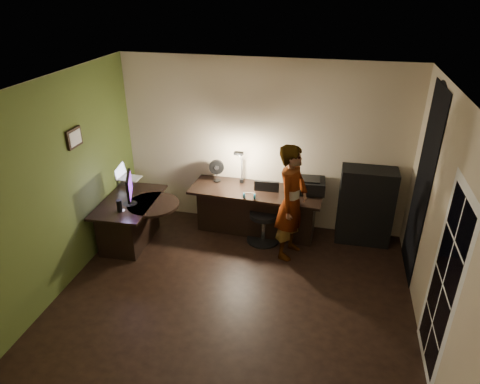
% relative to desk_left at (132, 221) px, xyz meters
% --- Properties ---
extents(floor, '(4.50, 4.00, 0.01)m').
position_rel_desk_left_xyz_m(floor, '(1.83, -0.94, -0.37)').
color(floor, black).
rests_on(floor, ground).
extents(ceiling, '(4.50, 4.00, 0.01)m').
position_rel_desk_left_xyz_m(ceiling, '(1.83, -0.94, 2.34)').
color(ceiling, silver).
rests_on(ceiling, floor).
extents(wall_back, '(4.50, 0.01, 2.70)m').
position_rel_desk_left_xyz_m(wall_back, '(1.83, 1.06, 0.99)').
color(wall_back, '#C7B595').
rests_on(wall_back, floor).
extents(wall_front, '(4.50, 0.01, 2.70)m').
position_rel_desk_left_xyz_m(wall_front, '(1.83, -2.95, 0.99)').
color(wall_front, '#C7B595').
rests_on(wall_front, floor).
extents(wall_left, '(0.01, 4.00, 2.70)m').
position_rel_desk_left_xyz_m(wall_left, '(-0.42, -0.94, 0.99)').
color(wall_left, '#C7B595').
rests_on(wall_left, floor).
extents(wall_right, '(0.01, 4.00, 2.70)m').
position_rel_desk_left_xyz_m(wall_right, '(4.08, -0.94, 0.99)').
color(wall_right, '#C7B595').
rests_on(wall_right, floor).
extents(green_wall_overlay, '(0.00, 4.00, 2.70)m').
position_rel_desk_left_xyz_m(green_wall_overlay, '(-0.41, -0.94, 0.99)').
color(green_wall_overlay, '#495B23').
rests_on(green_wall_overlay, floor).
extents(arched_doorway, '(0.01, 0.90, 2.60)m').
position_rel_desk_left_xyz_m(arched_doorway, '(4.07, 0.21, 0.94)').
color(arched_doorway, black).
rests_on(arched_doorway, floor).
extents(french_door, '(0.02, 0.92, 2.10)m').
position_rel_desk_left_xyz_m(french_door, '(4.07, -1.49, 0.69)').
color(french_door, white).
rests_on(french_door, floor).
extents(framed_picture, '(0.04, 0.30, 0.25)m').
position_rel_desk_left_xyz_m(framed_picture, '(-0.39, -0.49, 1.49)').
color(framed_picture, black).
rests_on(framed_picture, wall_left).
extents(desk_left, '(0.81, 1.28, 0.72)m').
position_rel_desk_left_xyz_m(desk_left, '(0.00, 0.00, 0.00)').
color(desk_left, black).
rests_on(desk_left, floor).
extents(desk_right, '(2.07, 0.81, 0.76)m').
position_rel_desk_left_xyz_m(desk_right, '(1.80, 0.69, 0.02)').
color(desk_right, black).
rests_on(desk_right, floor).
extents(cabinet, '(0.81, 0.41, 1.21)m').
position_rel_desk_left_xyz_m(cabinet, '(3.47, 0.84, 0.24)').
color(cabinet, black).
rests_on(cabinet, floor).
extents(laptop_stand, '(0.26, 0.22, 0.10)m').
position_rel_desk_left_xyz_m(laptop_stand, '(-0.28, 0.56, 0.40)').
color(laptop_stand, silver).
rests_on(laptop_stand, desk_left).
extents(laptop, '(0.37, 0.35, 0.24)m').
position_rel_desk_left_xyz_m(laptop, '(-0.24, 0.56, 0.57)').
color(laptop, silver).
rests_on(laptop, laptop_stand).
extents(monitor, '(0.29, 0.52, 0.34)m').
position_rel_desk_left_xyz_m(monitor, '(0.06, -0.07, 0.52)').
color(monitor, black).
rests_on(monitor, desk_left).
extents(mouse, '(0.06, 0.09, 0.03)m').
position_rel_desk_left_xyz_m(mouse, '(0.05, -0.30, 0.36)').
color(mouse, silver).
rests_on(mouse, desk_left).
extents(phone, '(0.08, 0.13, 0.01)m').
position_rel_desk_left_xyz_m(phone, '(-0.15, -0.04, 0.35)').
color(phone, black).
rests_on(phone, desk_left).
extents(pen, '(0.02, 0.15, 0.01)m').
position_rel_desk_left_xyz_m(pen, '(0.21, -0.02, 0.35)').
color(pen, black).
rests_on(pen, desk_left).
extents(speaker, '(0.08, 0.08, 0.19)m').
position_rel_desk_left_xyz_m(speaker, '(0.03, -0.33, 0.44)').
color(speaker, black).
rests_on(speaker, desk_left).
extents(notepad, '(0.21, 0.26, 0.01)m').
position_rel_desk_left_xyz_m(notepad, '(0.07, -0.24, 0.35)').
color(notepad, silver).
rests_on(notepad, desk_left).
extents(desk_fan, '(0.26, 0.19, 0.37)m').
position_rel_desk_left_xyz_m(desk_fan, '(1.13, 0.86, 0.59)').
color(desk_fan, black).
rests_on(desk_fan, desk_right).
extents(headphones, '(0.20, 0.09, 0.10)m').
position_rel_desk_left_xyz_m(headphones, '(1.76, 0.39, 0.46)').
color(headphones, '#0F679D').
rests_on(headphones, desk_right).
extents(printer, '(0.51, 0.41, 0.22)m').
position_rel_desk_left_xyz_m(printer, '(2.59, 0.81, 0.52)').
color(printer, black).
rests_on(printer, desk_right).
extents(desk_lamp, '(0.26, 0.33, 0.64)m').
position_rel_desk_left_xyz_m(desk_lamp, '(1.53, 0.89, 0.73)').
color(desk_lamp, black).
rests_on(desk_lamp, desk_right).
extents(office_chair, '(0.53, 0.53, 0.93)m').
position_rel_desk_left_xyz_m(office_chair, '(1.97, 0.48, 0.10)').
color(office_chair, black).
rests_on(office_chair, floor).
extents(person, '(0.56, 0.70, 1.72)m').
position_rel_desk_left_xyz_m(person, '(2.40, 0.22, 0.50)').
color(person, '#D8A88C').
rests_on(person, floor).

